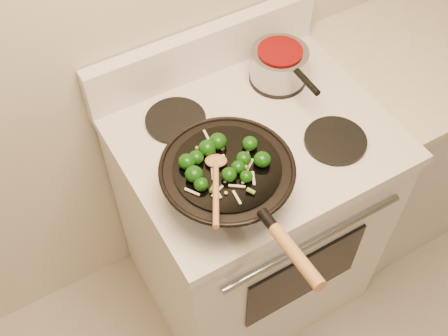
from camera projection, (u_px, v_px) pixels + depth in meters
stove at (248, 214)px, 1.99m from camera, size 0.78×0.67×1.08m
counter_unit at (417, 126)px, 2.27m from camera, size 0.89×0.62×0.91m
wok at (228, 179)px, 1.44m from camera, size 0.35×0.58×0.18m
stirfry at (221, 160)px, 1.40m from camera, size 0.23×0.25×0.04m
wooden_spoon at (216, 178)px, 1.35m from camera, size 0.16×0.24×0.08m
saucepan at (279, 64)px, 1.72m from camera, size 0.18×0.28×0.10m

